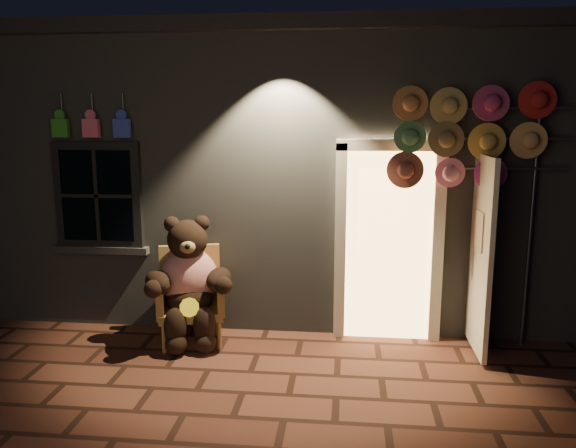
# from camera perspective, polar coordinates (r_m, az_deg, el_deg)

# --- Properties ---
(ground) EXTENTS (60.00, 60.00, 0.00)m
(ground) POSITION_cam_1_polar(r_m,az_deg,el_deg) (5.24, -4.65, -16.71)
(ground) COLOR brown
(ground) RESTS_ON ground
(shop_building) EXTENTS (7.30, 5.95, 3.51)m
(shop_building) POSITION_cam_1_polar(r_m,az_deg,el_deg) (8.62, 0.11, 6.26)
(shop_building) COLOR slate
(shop_building) RESTS_ON ground
(wicker_armchair) EXTENTS (0.83, 0.79, 1.02)m
(wicker_armchair) POSITION_cam_1_polar(r_m,az_deg,el_deg) (6.28, -9.87, -7.06)
(wicker_armchair) COLOR olive
(wicker_armchair) RESTS_ON ground
(teddy_bear) EXTENTS (0.97, 0.87, 1.38)m
(teddy_bear) POSITION_cam_1_polar(r_m,az_deg,el_deg) (6.11, -10.05, -5.75)
(teddy_bear) COLOR red
(teddy_bear) RESTS_ON ground
(hat_rack) EXTENTS (1.77, 0.22, 2.73)m
(hat_rack) POSITION_cam_1_polar(r_m,az_deg,el_deg) (5.96, 17.74, 8.27)
(hat_rack) COLOR #59595E
(hat_rack) RESTS_ON ground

